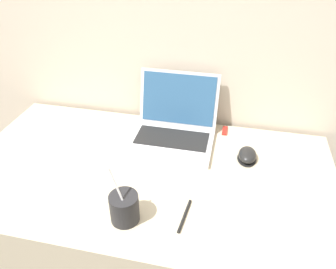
{
  "coord_description": "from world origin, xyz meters",
  "views": [
    {
      "loc": [
        0.27,
        -0.49,
        1.46
      ],
      "look_at": [
        0.05,
        0.47,
        0.8
      ],
      "focal_mm": 35.0,
      "sensor_mm": 36.0,
      "label": 1
    }
  ],
  "objects_px": {
    "laptop": "(174,127)",
    "computer_mouse": "(247,155)",
    "pen": "(185,216)",
    "usb_stick": "(225,131)",
    "drink_cup": "(124,207)"
  },
  "relations": [
    {
      "from": "computer_mouse",
      "to": "usb_stick",
      "type": "bearing_deg",
      "value": 119.02
    },
    {
      "from": "laptop",
      "to": "computer_mouse",
      "type": "xyz_separation_m",
      "value": [
        0.29,
        -0.08,
        -0.03
      ]
    },
    {
      "from": "laptop",
      "to": "usb_stick",
      "type": "xyz_separation_m",
      "value": [
        0.2,
        0.09,
        -0.05
      ]
    },
    {
      "from": "laptop",
      "to": "computer_mouse",
      "type": "relative_size",
      "value": 3.23
    },
    {
      "from": "usb_stick",
      "to": "drink_cup",
      "type": "bearing_deg",
      "value": -115.29
    },
    {
      "from": "laptop",
      "to": "usb_stick",
      "type": "relative_size",
      "value": 5.32
    },
    {
      "from": "usb_stick",
      "to": "computer_mouse",
      "type": "bearing_deg",
      "value": -60.98
    },
    {
      "from": "laptop",
      "to": "usb_stick",
      "type": "distance_m",
      "value": 0.22
    },
    {
      "from": "drink_cup",
      "to": "usb_stick",
      "type": "xyz_separation_m",
      "value": [
        0.25,
        0.53,
        -0.04
      ]
    },
    {
      "from": "laptop",
      "to": "computer_mouse",
      "type": "height_order",
      "value": "laptop"
    },
    {
      "from": "pen",
      "to": "computer_mouse",
      "type": "bearing_deg",
      "value": 61.49
    },
    {
      "from": "drink_cup",
      "to": "computer_mouse",
      "type": "bearing_deg",
      "value": 46.63
    },
    {
      "from": "computer_mouse",
      "to": "drink_cup",
      "type": "bearing_deg",
      "value": -133.37
    },
    {
      "from": "laptop",
      "to": "computer_mouse",
      "type": "bearing_deg",
      "value": -15.17
    },
    {
      "from": "computer_mouse",
      "to": "pen",
      "type": "distance_m",
      "value": 0.37
    }
  ]
}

